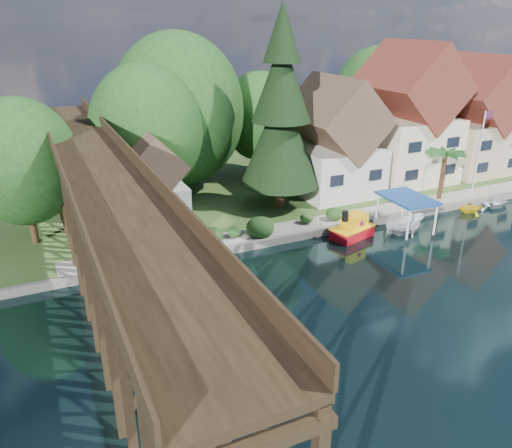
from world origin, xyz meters
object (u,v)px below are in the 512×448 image
(boat_yellow, at_px, (471,206))
(boat_white_b, at_px, (489,202))
(house_left, at_px, (333,145))
(shed, at_px, (151,187))
(flagpole, at_px, (481,144))
(conifer, at_px, (281,114))
(tugboat, at_px, (353,228))
(house_center, at_px, (406,123))
(trestle_bridge, at_px, (104,219))
(boat_canopy, at_px, (405,217))
(palm_tree, at_px, (445,154))
(boat_white_a, at_px, (408,226))
(house_right, at_px, (474,123))

(boat_yellow, bearing_deg, boat_white_b, -63.88)
(house_left, distance_m, shed, 18.11)
(flagpole, bearing_deg, boat_white_b, -101.96)
(conifer, distance_m, flagpole, 19.67)
(flagpole, xyz_separation_m, tugboat, (-16.20, -3.00, -4.61))
(house_center, distance_m, conifer, 15.86)
(trestle_bridge, bearing_deg, boat_canopy, 1.77)
(shed, bearing_deg, trestle_bridge, -118.19)
(house_left, bearing_deg, shed, -175.23)
(shed, relative_size, palm_tree, 1.60)
(shed, xyz_separation_m, palm_tree, (25.99, -4.79, 0.96))
(trestle_bridge, bearing_deg, boat_white_a, 1.93)
(boat_white_b, bearing_deg, boat_canopy, 117.36)
(house_right, relative_size, boat_yellow, 5.15)
(house_left, distance_m, boat_white_a, 11.15)
(shed, height_order, tugboat, shed)
(house_left, relative_size, house_right, 0.88)
(shed, relative_size, tugboat, 2.01)
(tugboat, bearing_deg, boat_white_b, 2.18)
(flagpole, relative_size, tugboat, 2.04)
(shed, height_order, boat_canopy, shed)
(house_left, distance_m, house_center, 9.10)
(house_left, distance_m, flagpole, 13.79)
(trestle_bridge, relative_size, boat_canopy, 9.22)
(house_center, distance_m, shed, 27.20)
(trestle_bridge, relative_size, boat_white_b, 11.17)
(trestle_bridge, xyz_separation_m, boat_white_b, (34.73, 2.08, -4.94))
(palm_tree, bearing_deg, boat_canopy, -152.68)
(boat_white_b, bearing_deg, boat_yellow, 121.04)
(boat_white_a, bearing_deg, boat_yellow, -99.95)
(trestle_bridge, relative_size, conifer, 2.57)
(trestle_bridge, bearing_deg, house_center, 19.49)
(tugboat, bearing_deg, house_left, 67.03)
(house_left, distance_m, conifer, 7.66)
(flagpole, distance_m, boat_white_a, 12.73)
(house_left, bearing_deg, boat_white_b, -36.70)
(conifer, height_order, palm_tree, conifer)
(house_right, xyz_separation_m, boat_white_b, (-6.27, -8.75, -5.37))
(house_center, distance_m, boat_yellow, 11.36)
(flagpole, distance_m, boat_yellow, 6.49)
(shed, bearing_deg, house_left, 4.77)
(tugboat, xyz_separation_m, boat_canopy, (4.56, -0.76, 0.52))
(tugboat, xyz_separation_m, boat_white_a, (5.09, -0.67, -0.39))
(tugboat, distance_m, boat_canopy, 4.66)
(shed, bearing_deg, boat_canopy, -24.81)
(boat_canopy, relative_size, boat_white_b, 1.21)
(house_center, relative_size, boat_canopy, 2.90)
(tugboat, bearing_deg, conifer, 108.51)
(house_center, xyz_separation_m, flagpole, (3.24, -6.84, -1.04))
(conifer, bearing_deg, shed, 179.41)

